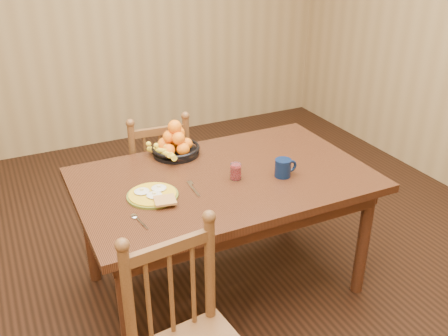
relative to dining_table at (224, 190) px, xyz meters
name	(u,v)px	position (x,y,z in m)	size (l,w,h in m)	color
room	(224,69)	(0.00, 0.00, 0.68)	(4.52, 5.02, 2.72)	black
dining_table	(224,190)	(0.00, 0.00, 0.00)	(1.60, 1.00, 0.75)	black
chair_far	(157,179)	(-0.17, 0.68, -0.21)	(0.45, 0.43, 0.93)	#472A15
breakfast_plate	(153,195)	(-0.42, -0.05, 0.10)	(0.26, 0.30, 0.04)	#59601E
fork	(193,188)	(-0.21, -0.06, 0.09)	(0.04, 0.18, 0.00)	silver
spoon	(137,218)	(-0.56, -0.22, 0.09)	(0.04, 0.16, 0.01)	silver
coffee_mug	(284,168)	(0.29, -0.14, 0.14)	(0.13, 0.09, 0.10)	black
juice_glass	(236,172)	(0.04, -0.06, 0.13)	(0.06, 0.06, 0.09)	silver
fruit_bowl	(175,145)	(-0.14, 0.38, 0.15)	(0.32, 0.32, 0.22)	black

